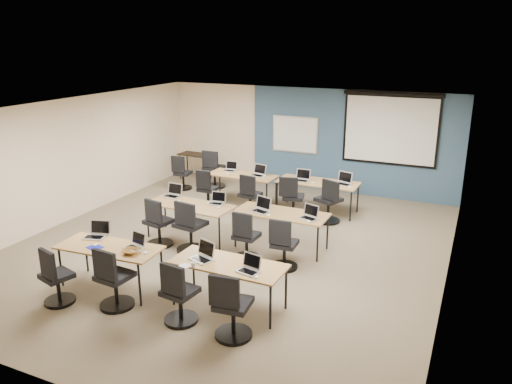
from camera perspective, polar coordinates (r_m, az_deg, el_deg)
The scene contains 58 objects.
floor at distance 9.92m, azimuth -2.97°, elevation -6.23°, with size 8.00×9.00×0.02m, color #6B6354.
ceiling at distance 9.19m, azimuth -3.23°, elevation 9.40°, with size 8.00×9.00×0.02m, color white.
wall_back at distance 13.51m, azimuth 5.77°, elevation 6.08°, with size 8.00×0.04×2.70m, color beige.
wall_front at distance 6.11m, azimuth -23.18°, elevation -9.49°, with size 8.00×0.04×2.70m, color beige.
wall_left at distance 11.81m, azimuth -20.63°, elevation 3.42°, with size 0.04×9.00×2.70m, color beige.
wall_right at distance 8.48m, azimuth 21.69°, elevation -1.90°, with size 0.04×9.00×2.70m, color beige.
blue_accent_panel at distance 13.14m, azimuth 10.91°, elevation 5.54°, with size 5.50×0.04×2.70m, color #3D5977.
whiteboard at distance 13.52m, azimuth 4.47°, elevation 6.55°, with size 1.28×0.03×0.98m.
projector_screen at distance 12.80m, azimuth 15.14°, elevation 7.39°, with size 2.40×0.10×1.82m.
training_table_front_left at distance 8.44m, azimuth -16.43°, elevation -6.30°, with size 1.71×0.71×0.73m.
training_table_front_right at distance 7.55m, azimuth -3.14°, elevation -8.44°, with size 1.74×0.72×0.73m.
training_table_mid_left at distance 10.16m, azimuth -7.55°, elevation -1.64°, with size 1.79×0.75×0.73m.
training_table_mid_right at distance 9.61m, azimuth 2.91°, elevation -2.63°, with size 1.80×0.75×0.73m.
training_table_back_left at distance 12.25m, azimuth -1.60°, elevation 1.78°, with size 1.69×0.70×0.73m.
training_table_back_right at distance 11.73m, azimuth 7.07°, elevation 0.97°, with size 1.89×0.79×0.73m.
laptop_0 at distance 8.85m, azimuth -17.73°, elevation -4.50°, with size 0.35×0.30×0.27m.
mouse_0 at distance 8.52m, azimuth -17.88°, elevation -5.76°, with size 0.06×0.09×0.03m, color white.
task_chair_0 at distance 8.32m, azimuth -21.94°, elevation -9.42°, with size 0.48×0.47×0.96m.
laptop_1 at distance 8.25m, azimuth -13.59°, elevation -5.80°, with size 0.30×0.26×0.23m.
mouse_1 at distance 8.02m, azimuth -12.50°, elevation -6.77°, with size 0.06×0.10×0.03m, color white.
task_chair_1 at distance 7.92m, azimuth -16.01°, elevation -9.98°, with size 0.53×0.53×1.01m.
laptop_2 at distance 7.67m, azimuth -6.04°, elevation -7.15°, with size 0.35×0.29×0.26m.
mouse_2 at distance 7.52m, azimuth -6.22°, elevation -8.16°, with size 0.05×0.09×0.03m, color white.
task_chair_2 at distance 7.34m, azimuth -8.85°, elevation -11.88°, with size 0.50×0.50×0.98m.
laptop_3 at distance 7.26m, azimuth -0.74°, elevation -8.59°, with size 0.31×0.26×0.24m.
mouse_3 at distance 7.09m, azimuth 0.07°, elevation -9.67°, with size 0.06×0.10×0.03m, color white.
task_chair_3 at distance 6.94m, azimuth -2.87°, elevation -13.46°, with size 0.52×0.52×1.00m.
laptop_4 at distance 10.70m, azimuth -9.49°, elevation -0.14°, with size 0.35×0.30×0.27m.
mouse_4 at distance 10.34m, azimuth -8.84°, elevation -1.04°, with size 0.06×0.09×0.03m, color white.
task_chair_4 at distance 9.97m, azimuth -11.16°, elevation -3.88°, with size 0.52×0.52×1.00m.
laptop_5 at distance 10.12m, azimuth -4.49°, elevation -1.01°, with size 0.30×0.26×0.23m.
mouse_5 at distance 9.87m, azimuth -4.26°, elevation -1.77°, with size 0.06×0.10×0.03m, color white.
task_chair_5 at distance 9.59m, azimuth -7.60°, elevation -4.40°, with size 0.58×0.58×1.05m.
laptop_6 at distance 9.65m, azimuth 0.64°, elevation -1.83°, with size 0.36×0.30×0.27m.
mouse_6 at distance 9.42m, azimuth 1.45°, elevation -2.65°, with size 0.07×0.11×0.04m, color white.
task_chair_6 at distance 9.19m, azimuth -1.21°, elevation -5.52°, with size 0.48×0.48×0.96m.
laptop_7 at distance 9.33m, azimuth 6.15°, elevation -2.64°, with size 0.32×0.27×0.25m.
mouse_7 at distance 9.15m, azimuth 6.03°, elevation -3.37°, with size 0.06×0.10×0.04m, color white.
task_chair_7 at distance 8.85m, azimuth 3.13°, elevation -6.45°, with size 0.49×0.49×0.97m.
laptop_8 at distance 12.60m, azimuth -2.97°, elevation 2.71°, with size 0.31×0.26×0.24m.
mouse_8 at distance 12.29m, azimuth -3.27°, elevation 2.10°, with size 0.06×0.09×0.03m, color white.
task_chair_8 at distance 12.06m, azimuth -5.65°, elevation 0.00°, with size 0.46×0.46×0.95m.
laptop_9 at distance 12.14m, azimuth 0.29°, elevation 2.20°, with size 0.35×0.30×0.27m.
mouse_9 at distance 12.03m, azimuth 0.85°, elevation 1.79°, with size 0.06×0.09×0.03m, color white.
task_chair_9 at distance 11.50m, azimuth -0.75°, elevation -0.71°, with size 0.49×0.49×0.98m.
laptop_10 at distance 11.75m, azimuth 5.28°, elevation 1.61°, with size 0.35×0.29×0.26m.
mouse_10 at distance 11.58m, azimuth 6.50°, elevation 1.06°, with size 0.06×0.09×0.03m, color white.
task_chair_10 at distance 11.30m, azimuth 4.14°, elevation -1.04°, with size 0.52×0.52×1.00m.
laptop_11 at distance 11.60m, azimuth 10.02°, elevation 1.22°, with size 0.36×0.31×0.27m.
mouse_11 at distance 11.36m, azimuth 10.66°, elevation 0.55°, with size 0.06×0.10×0.04m, color white.
task_chair_11 at distance 11.12m, azimuth 8.31°, elevation -1.43°, with size 0.58×0.54×1.02m.
blue_mousepad at distance 8.45m, azimuth -17.93°, elevation -6.04°, with size 0.24×0.20×0.01m, color #1019A3.
snack_bowl at distance 8.06m, azimuth -14.13°, elevation -6.57°, with size 0.31×0.31×0.08m, color brown.
snack_plate at distance 7.48m, azimuth -8.18°, elevation -8.40°, with size 0.18×0.18×0.01m, color white.
coffee_cup at distance 7.41m, azimuth -7.17°, elevation -8.28°, with size 0.07×0.07×0.06m, color white.
utility_table at distance 14.49m, azimuth -6.98°, elevation 3.99°, with size 0.91×0.50×0.75m.
spare_chair_a at distance 13.65m, azimuth -4.86°, elevation 2.30°, with size 0.58×0.58×1.05m.
spare_chair_b at distance 13.59m, azimuth -8.47°, elevation 1.88°, with size 0.46×0.46×0.95m.
Camera 1 is at (4.22, -8.06, 3.96)m, focal length 35.00 mm.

